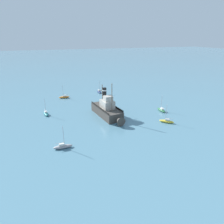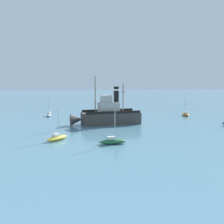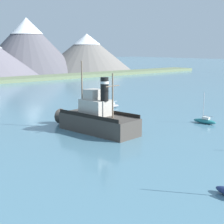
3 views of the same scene
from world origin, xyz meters
name	(u,v)px [view 3 (image 3 of 3)]	position (x,y,z in m)	size (l,w,h in m)	color
ground_plane	(101,132)	(0.00, 0.00, 0.00)	(600.00, 600.00, 0.00)	teal
old_tugboat	(95,119)	(-0.49, 0.67, 1.83)	(5.77, 14.70, 9.90)	#423D38
sailboat_grey	(111,106)	(13.71, 13.73, 0.43)	(3.84, 1.26, 4.90)	gray
sailboat_teal	(205,121)	(15.71, -6.50, 0.43)	(1.52, 3.90, 4.90)	#23757A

